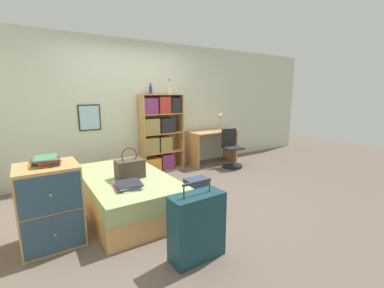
{
  "coord_description": "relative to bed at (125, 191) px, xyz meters",
  "views": [
    {
      "loc": [
        -1.76,
        -3.35,
        1.59
      ],
      "look_at": [
        0.55,
        0.2,
        0.75
      ],
      "focal_mm": 24.0,
      "sensor_mm": 36.0,
      "label": 1
    }
  ],
  "objects": [
    {
      "name": "dresser",
      "position": [
        -0.95,
        -0.44,
        0.2
      ],
      "size": [
        0.59,
        0.56,
        0.87
      ],
      "color": "tan",
      "rests_on": "ground_plane"
    },
    {
      "name": "desk_chair",
      "position": [
        2.62,
        0.71,
        0.04
      ],
      "size": [
        0.45,
        0.45,
        0.83
      ],
      "color": "black",
      "rests_on": "ground_plane"
    },
    {
      "name": "wall_back",
      "position": [
        0.68,
        1.54,
        1.06
      ],
      "size": [
        10.0,
        0.09,
        2.6
      ],
      "color": "beige",
      "rests_on": "ground_plane"
    },
    {
      "name": "desk_lamp",
      "position": [
        2.69,
        1.2,
        0.8
      ],
      "size": [
        0.16,
        0.11,
        0.43
      ],
      "color": "#ADA89E",
      "rests_on": "desk"
    },
    {
      "name": "bottle_brown",
      "position": [
        1.45,
        1.35,
        1.45
      ],
      "size": [
        0.08,
        0.08,
        0.29
      ],
      "color": "#B7BCC1",
      "rests_on": "bookcase"
    },
    {
      "name": "magazine_pile_on_dresser",
      "position": [
        -0.95,
        -0.4,
        0.67
      ],
      "size": [
        0.29,
        0.35,
        0.08
      ],
      "color": "gold",
      "rests_on": "dresser"
    },
    {
      "name": "bookcase",
      "position": [
        1.2,
        1.33,
        0.56
      ],
      "size": [
        0.88,
        0.31,
        1.57
      ],
      "color": "tan",
      "rests_on": "ground_plane"
    },
    {
      "name": "bottle_green",
      "position": [
        1.05,
        1.38,
        1.42
      ],
      "size": [
        0.06,
        0.06,
        0.22
      ],
      "color": "navy",
      "rests_on": "bookcase"
    },
    {
      "name": "backpack",
      "position": [
        0.85,
        -0.53,
        -0.03
      ],
      "size": [
        0.32,
        0.22,
        0.42
      ],
      "color": "#2D3856",
      "rests_on": "ground_plane"
    },
    {
      "name": "suitcase",
      "position": [
        0.2,
        -1.5,
        0.09
      ],
      "size": [
        0.55,
        0.25,
        0.79
      ],
      "color": "#143842",
      "rests_on": "ground_plane"
    },
    {
      "name": "bed",
      "position": [
        0.0,
        0.0,
        0.0
      ],
      "size": [
        1.06,
        1.96,
        0.48
      ],
      "color": "tan",
      "rests_on": "ground_plane"
    },
    {
      "name": "ground_plane",
      "position": [
        0.68,
        -0.02,
        -0.24
      ],
      "size": [
        14.0,
        14.0,
        0.0
      ],
      "primitive_type": "plane",
      "color": "#66564C"
    },
    {
      "name": "handbag",
      "position": [
        0.03,
        -0.15,
        0.37
      ],
      "size": [
        0.36,
        0.23,
        0.41
      ],
      "color": "#47382D",
      "rests_on": "bed"
    },
    {
      "name": "book_stack_on_bed",
      "position": [
        -0.13,
        -0.49,
        0.27
      ],
      "size": [
        0.34,
        0.39,
        0.06
      ],
      "color": "silver",
      "rests_on": "bed"
    },
    {
      "name": "desk",
      "position": [
        2.48,
        1.22,
        0.28
      ],
      "size": [
        1.12,
        0.54,
        0.75
      ],
      "color": "tan",
      "rests_on": "ground_plane"
    }
  ]
}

